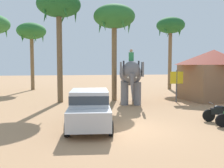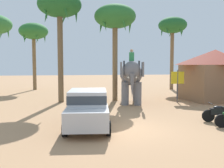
% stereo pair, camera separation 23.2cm
% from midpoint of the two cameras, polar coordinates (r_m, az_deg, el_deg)
% --- Properties ---
extents(ground_plane, '(120.00, 120.00, 0.00)m').
position_cam_midpoint_polar(ground_plane, '(10.83, 3.10, -10.42)').
color(ground_plane, tan).
extents(car_sedan_foreground, '(2.22, 4.27, 1.70)m').
position_cam_midpoint_polar(car_sedan_foreground, '(10.82, -4.99, -5.41)').
color(car_sedan_foreground, '#B7BABF').
rests_on(car_sedan_foreground, ground).
extents(elephant_with_mahout, '(2.27, 4.01, 3.88)m').
position_cam_midpoint_polar(elephant_with_mahout, '(17.71, 4.85, 1.84)').
color(elephant_with_mahout, slate).
rests_on(elephant_with_mahout, ground).
extents(motorcycle_mid_row, '(1.78, 0.60, 0.94)m').
position_cam_midpoint_polar(motorcycle_mid_row, '(13.18, 24.39, -6.08)').
color(motorcycle_mid_row, black).
rests_on(motorcycle_mid_row, ground).
extents(palm_tree_behind_elephant, '(3.20, 3.20, 7.48)m').
position_cam_midpoint_polar(palm_tree_behind_elephant, '(29.34, -17.52, 11.24)').
color(palm_tree_behind_elephant, brown).
rests_on(palm_tree_behind_elephant, ground).
extents(palm_tree_left_of_road, '(3.20, 3.20, 8.09)m').
position_cam_midpoint_polar(palm_tree_left_of_road, '(19.14, -11.70, 16.91)').
color(palm_tree_left_of_road, brown).
rests_on(palm_tree_left_of_road, ground).
extents(palm_tree_far_back, '(3.20, 3.20, 7.41)m').
position_cam_midpoint_polar(palm_tree_far_back, '(19.53, 1.06, 14.86)').
color(palm_tree_far_back, brown).
rests_on(palm_tree_far_back, ground).
extents(palm_tree_leaning_seaward, '(3.20, 3.20, 8.22)m').
position_cam_midpoint_polar(palm_tree_leaning_seaward, '(29.46, 14.08, 12.65)').
color(palm_tree_leaning_seaward, brown).
rests_on(palm_tree_leaning_seaward, ground).
extents(roadside_hut, '(5.34, 4.61, 4.00)m').
position_cam_midpoint_polar(roadside_hut, '(21.05, 23.04, 2.27)').
color(roadside_hut, '#8C6647').
rests_on(roadside_hut, ground).
extents(signboard_yellow, '(1.00, 0.10, 2.40)m').
position_cam_midpoint_polar(signboard_yellow, '(18.91, 15.30, 0.94)').
color(signboard_yellow, '#4C4C51').
rests_on(signboard_yellow, ground).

